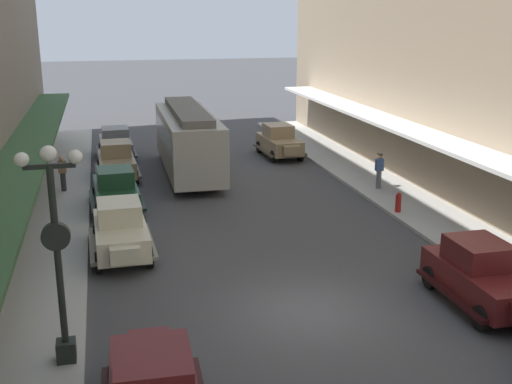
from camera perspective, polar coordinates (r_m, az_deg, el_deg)
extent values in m
plane|color=#424244|center=(18.01, 4.63, -10.64)|extent=(200.00, 200.00, 0.00)
cube|color=#B7B5AD|center=(17.36, -20.21, -12.46)|extent=(3.00, 60.00, 0.15)
cube|color=#591919|center=(12.60, -9.33, -15.62)|extent=(1.50, 1.75, 0.70)
cube|color=#8C9EA8|center=(12.60, -9.33, -15.62)|extent=(1.43, 1.72, 0.42)
cube|color=#591919|center=(15.01, -9.64, -13.20)|extent=(0.95, 0.40, 0.52)
cylinder|color=black|center=(14.59, -12.73, -16.37)|extent=(0.25, 0.69, 0.68)
cylinder|color=black|center=(14.61, -6.14, -15.98)|extent=(0.25, 0.69, 0.68)
cube|color=#997F5B|center=(36.52, 2.13, 4.36)|extent=(1.87, 3.97, 0.80)
cube|color=#997F5B|center=(36.61, 2.01, 5.59)|extent=(1.51, 1.76, 0.70)
cube|color=#8C9EA8|center=(36.61, 2.01, 5.59)|extent=(1.44, 1.72, 0.42)
cube|color=#997F5B|center=(34.54, 3.24, 3.76)|extent=(0.95, 0.40, 0.52)
cube|color=#4C3F2D|center=(36.89, 3.52, 3.95)|extent=(0.39, 3.52, 0.12)
cube|color=#4C3F2D|center=(36.30, 0.69, 3.79)|extent=(0.39, 3.52, 0.12)
cylinder|color=black|center=(35.60, 4.05, 3.38)|extent=(0.25, 0.69, 0.68)
cylinder|color=black|center=(35.09, 1.57, 3.22)|extent=(0.25, 0.69, 0.68)
cylinder|color=black|center=(38.12, 2.63, 4.23)|extent=(0.25, 0.69, 0.68)
cylinder|color=black|center=(37.63, 0.29, 4.10)|extent=(0.25, 0.69, 0.68)
cube|color=#193D23|center=(27.14, -12.56, -0.08)|extent=(1.87, 3.97, 0.80)
cube|color=#193D23|center=(26.71, -12.61, 1.32)|extent=(1.51, 1.76, 0.70)
cube|color=#8C9EA8|center=(26.71, -12.61, 1.32)|extent=(1.44, 1.73, 0.42)
cube|color=#193D23|center=(29.19, -12.87, 1.12)|extent=(0.95, 0.40, 0.52)
cube|color=black|center=(27.20, -14.51, -0.88)|extent=(0.40, 3.52, 0.12)
cube|color=black|center=(27.30, -10.53, -0.57)|extent=(0.40, 3.52, 0.12)
cylinder|color=black|center=(28.53, -14.33, -0.25)|extent=(0.25, 0.69, 0.68)
cylinder|color=black|center=(28.62, -11.10, 0.00)|extent=(0.25, 0.69, 0.68)
cylinder|color=black|center=(25.92, -14.06, -1.87)|extent=(0.25, 0.69, 0.68)
cylinder|color=black|center=(26.01, -10.51, -1.58)|extent=(0.25, 0.69, 0.68)
cube|color=#591919|center=(19.10, 19.68, -7.54)|extent=(1.71, 3.90, 0.80)
cube|color=#591919|center=(19.02, 19.48, -5.18)|extent=(1.44, 1.70, 0.70)
cube|color=#8C9EA8|center=(19.02, 19.48, -5.18)|extent=(1.37, 1.67, 0.42)
cube|color=black|center=(19.74, 21.93, -8.02)|extent=(0.25, 3.51, 0.12)
cube|color=black|center=(18.74, 17.12, -8.82)|extent=(0.25, 3.51, 0.12)
cylinder|color=black|center=(17.82, 19.74, -10.69)|extent=(0.22, 0.68, 0.68)
cylinder|color=black|center=(20.71, 19.42, -6.86)|extent=(0.22, 0.68, 0.68)
cylinder|color=black|center=(19.91, 15.48, -7.44)|extent=(0.22, 0.68, 0.68)
cube|color=slate|center=(36.80, -12.57, 4.08)|extent=(1.81, 3.95, 0.80)
cube|color=slate|center=(36.41, -12.62, 5.16)|extent=(1.49, 1.74, 0.70)
cube|color=#8C9EA8|center=(36.41, -12.62, 5.16)|extent=(1.41, 1.70, 0.42)
cube|color=slate|center=(38.88, -12.76, 4.76)|extent=(0.94, 0.39, 0.52)
cube|color=#393A3D|center=(36.84, -14.02, 3.49)|extent=(0.34, 3.52, 0.12)
cube|color=#393A3D|center=(36.92, -11.07, 3.70)|extent=(0.34, 3.52, 0.12)
cylinder|color=black|center=(38.19, -13.86, 3.81)|extent=(0.24, 0.69, 0.68)
cylinder|color=black|center=(38.26, -11.44, 3.98)|extent=(0.24, 0.69, 0.68)
cylinder|color=black|center=(35.52, -13.71, 2.93)|extent=(0.24, 0.69, 0.68)
cylinder|color=black|center=(35.60, -11.11, 3.11)|extent=(0.24, 0.69, 0.68)
cube|color=beige|center=(22.05, -12.12, -3.79)|extent=(1.80, 3.94, 0.80)
cube|color=beige|center=(22.06, -12.28, -1.74)|extent=(1.48, 1.74, 0.70)
cube|color=#8C9EA8|center=(22.06, -12.28, -1.74)|extent=(1.41, 1.70, 0.42)
cube|color=beige|center=(20.04, -11.74, -5.64)|extent=(0.94, 0.38, 0.52)
cube|color=#6D6856|center=(22.22, -9.63, -4.38)|extent=(0.33, 3.52, 0.12)
cube|color=#6D6856|center=(22.14, -14.53, -4.75)|extent=(0.33, 3.52, 0.12)
cylinder|color=black|center=(20.97, -9.61, -5.87)|extent=(0.24, 0.69, 0.68)
cylinder|color=black|center=(20.90, -14.04, -6.21)|extent=(0.24, 0.69, 0.68)
cylinder|color=black|center=(23.52, -10.32, -3.47)|extent=(0.24, 0.69, 0.68)
cylinder|color=black|center=(23.46, -14.25, -3.76)|extent=(0.24, 0.69, 0.68)
cube|color=#997F5B|center=(32.32, -12.48, 2.47)|extent=(1.79, 3.94, 0.80)
cube|color=#997F5B|center=(32.40, -12.58, 3.86)|extent=(1.48, 1.73, 0.70)
cube|color=#8C9EA8|center=(32.40, -12.58, 3.86)|extent=(1.41, 1.70, 0.42)
cube|color=#997F5B|center=(30.24, -12.27, 1.67)|extent=(0.94, 0.38, 0.52)
cube|color=#4C3F2D|center=(32.44, -10.77, 2.04)|extent=(0.32, 3.51, 0.12)
cube|color=#4C3F2D|center=(32.37, -14.13, 1.80)|extent=(0.32, 3.51, 0.12)
cylinder|color=black|center=(31.13, -10.82, 1.30)|extent=(0.24, 0.69, 0.68)
cylinder|color=black|center=(31.07, -13.79, 1.09)|extent=(0.24, 0.69, 0.68)
cylinder|color=black|center=(33.78, -11.20, 2.42)|extent=(0.24, 0.69, 0.68)
cylinder|color=black|center=(33.72, -13.94, 2.23)|extent=(0.24, 0.69, 0.68)
cube|color=#ADA899|center=(32.44, -6.15, 4.63)|extent=(2.62, 9.63, 2.70)
cube|color=#5F5C54|center=(32.18, -6.23, 7.31)|extent=(1.61, 8.66, 0.36)
cube|color=#8C9EA8|center=(32.35, -6.17, 5.45)|extent=(2.64, 8.86, 0.95)
cube|color=black|center=(35.56, -6.65, 3.06)|extent=(2.02, 1.23, 0.40)
cube|color=black|center=(30.01, -5.38, 0.69)|extent=(2.02, 1.23, 0.40)
cube|color=black|center=(15.88, -16.78, -13.57)|extent=(0.44, 0.44, 0.50)
cylinder|color=black|center=(14.90, -17.50, -5.65)|extent=(0.16, 0.16, 4.20)
cube|color=black|center=(14.29, -18.19, 2.22)|extent=(1.10, 0.10, 0.10)
sphere|color=white|center=(14.30, -20.45, 2.77)|extent=(0.32, 0.32, 0.32)
sphere|color=white|center=(14.21, -16.05, 3.08)|extent=(0.32, 0.32, 0.32)
sphere|color=white|center=(14.23, -18.29, 3.32)|extent=(0.36, 0.36, 0.36)
cylinder|color=black|center=(14.73, -17.66, -3.84)|extent=(0.64, 0.18, 0.64)
cylinder|color=silver|center=(14.82, -17.64, -3.71)|extent=(0.56, 0.02, 0.56)
cylinder|color=#B21E19|center=(26.49, 12.75, -1.03)|extent=(0.24, 0.24, 0.70)
sphere|color=#B21E19|center=(26.39, 12.80, -0.26)|extent=(0.20, 0.20, 0.20)
cylinder|color=slate|center=(29.84, 11.04, 1.12)|extent=(0.24, 0.24, 0.85)
cube|color=#3F598C|center=(29.67, 11.11, 2.44)|extent=(0.36, 0.22, 0.56)
sphere|color=#9E7051|center=(29.59, 11.15, 3.19)|extent=(0.22, 0.22, 0.22)
cylinder|color=black|center=(29.56, 11.16, 3.42)|extent=(0.28, 0.28, 0.04)
cylinder|color=#2D2D33|center=(30.19, -17.03, 0.88)|extent=(0.24, 0.24, 0.85)
cube|color=#8C6647|center=(30.03, -17.14, 2.18)|extent=(0.36, 0.22, 0.56)
sphere|color=tan|center=(29.94, -17.20, 2.93)|extent=(0.22, 0.22, 0.22)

